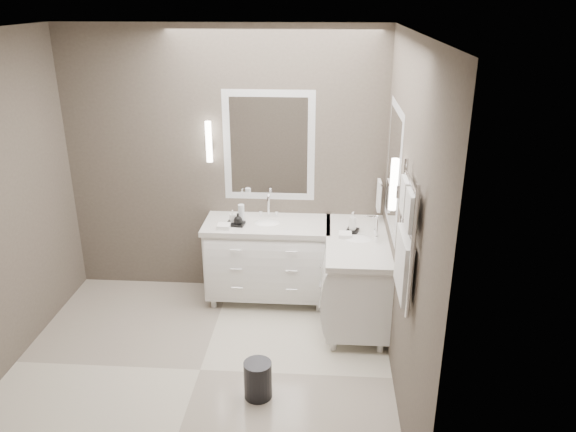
# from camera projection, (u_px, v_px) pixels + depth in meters

# --- Properties ---
(floor) EXTENTS (3.20, 3.00, 0.01)m
(floor) POSITION_uv_depth(u_px,v_px,m) (200.00, 370.00, 4.71)
(floor) COLOR beige
(floor) RESTS_ON ground
(ceiling) EXTENTS (3.20, 3.00, 0.01)m
(ceiling) POSITION_uv_depth(u_px,v_px,m) (177.00, 32.00, 3.71)
(ceiling) COLOR white
(ceiling) RESTS_ON wall_back
(wall_back) EXTENTS (3.20, 0.01, 2.70)m
(wall_back) POSITION_uv_depth(u_px,v_px,m) (225.00, 165.00, 5.61)
(wall_back) COLOR #554C44
(wall_back) RESTS_ON floor
(wall_front) EXTENTS (3.20, 0.01, 2.70)m
(wall_front) POSITION_uv_depth(u_px,v_px,m) (120.00, 333.00, 2.81)
(wall_front) COLOR #554C44
(wall_front) RESTS_ON floor
(wall_right) EXTENTS (0.01, 3.00, 2.70)m
(wall_right) POSITION_uv_depth(u_px,v_px,m) (406.00, 227.00, 4.11)
(wall_right) COLOR #554C44
(wall_right) RESTS_ON floor
(vanity_back) EXTENTS (1.24, 0.59, 0.97)m
(vanity_back) POSITION_uv_depth(u_px,v_px,m) (268.00, 256.00, 5.64)
(vanity_back) COLOR white
(vanity_back) RESTS_ON floor
(vanity_right) EXTENTS (0.59, 1.24, 0.97)m
(vanity_right) POSITION_uv_depth(u_px,v_px,m) (356.00, 274.00, 5.28)
(vanity_right) COLOR white
(vanity_right) RESTS_ON floor
(mirror_back) EXTENTS (0.90, 0.02, 1.10)m
(mirror_back) POSITION_uv_depth(u_px,v_px,m) (269.00, 146.00, 5.49)
(mirror_back) COLOR white
(mirror_back) RESTS_ON wall_back
(mirror_right) EXTENTS (0.02, 0.90, 1.10)m
(mirror_right) POSITION_uv_depth(u_px,v_px,m) (394.00, 169.00, 4.78)
(mirror_right) COLOR white
(mirror_right) RESTS_ON wall_right
(sconce_back) EXTENTS (0.06, 0.06, 0.40)m
(sconce_back) POSITION_uv_depth(u_px,v_px,m) (209.00, 143.00, 5.45)
(sconce_back) COLOR white
(sconce_back) RESTS_ON wall_back
(sconce_right) EXTENTS (0.06, 0.06, 0.40)m
(sconce_right) POSITION_uv_depth(u_px,v_px,m) (394.00, 185.00, 4.23)
(sconce_right) COLOR white
(sconce_right) RESTS_ON wall_right
(towel_bar_corner) EXTENTS (0.03, 0.22, 0.30)m
(towel_bar_corner) POSITION_uv_depth(u_px,v_px,m) (379.00, 195.00, 5.46)
(towel_bar_corner) COLOR white
(towel_bar_corner) RESTS_ON wall_right
(towel_ladder) EXTENTS (0.06, 0.58, 0.90)m
(towel_ladder) POSITION_uv_depth(u_px,v_px,m) (405.00, 244.00, 3.72)
(towel_ladder) COLOR white
(towel_ladder) RESTS_ON wall_right
(waste_bin) EXTENTS (0.26, 0.26, 0.31)m
(waste_bin) POSITION_uv_depth(u_px,v_px,m) (258.00, 380.00, 4.35)
(waste_bin) COLOR black
(waste_bin) RESTS_ON floor
(amenity_tray_back) EXTENTS (0.18, 0.15, 0.03)m
(amenity_tray_back) POSITION_uv_depth(u_px,v_px,m) (236.00, 224.00, 5.44)
(amenity_tray_back) COLOR black
(amenity_tray_back) RESTS_ON vanity_back
(amenity_tray_right) EXTENTS (0.14, 0.17, 0.02)m
(amenity_tray_right) POSITION_uv_depth(u_px,v_px,m) (352.00, 231.00, 5.28)
(amenity_tray_right) COLOR black
(amenity_tray_right) RESTS_ON vanity_right
(water_bottle) EXTENTS (0.07, 0.07, 0.18)m
(water_bottle) POSITION_uv_depth(u_px,v_px,m) (241.00, 213.00, 5.49)
(water_bottle) COLOR silver
(water_bottle) RESTS_ON vanity_back
(soap_bottle_a) EXTENTS (0.07, 0.07, 0.12)m
(soap_bottle_a) POSITION_uv_depth(u_px,v_px,m) (233.00, 216.00, 5.43)
(soap_bottle_a) COLOR white
(soap_bottle_a) RESTS_ON amenity_tray_back
(soap_bottle_b) EXTENTS (0.09, 0.09, 0.11)m
(soap_bottle_b) POSITION_uv_depth(u_px,v_px,m) (238.00, 219.00, 5.39)
(soap_bottle_b) COLOR black
(soap_bottle_b) RESTS_ON amenity_tray_back
(soap_bottle_c) EXTENTS (0.09, 0.09, 0.18)m
(soap_bottle_c) POSITION_uv_depth(u_px,v_px,m) (353.00, 221.00, 5.24)
(soap_bottle_c) COLOR white
(soap_bottle_c) RESTS_ON amenity_tray_right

